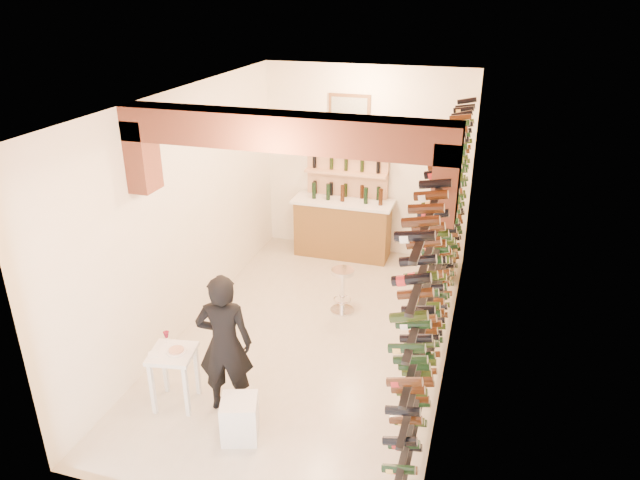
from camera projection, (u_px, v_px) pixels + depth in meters
The scene contains 11 objects.
ground at pixel (314, 337), 7.86m from camera, with size 6.00×6.00×0.00m, color beige.
room_shell at pixel (306, 183), 6.73m from camera, with size 3.52×6.02×3.21m.
wine_rack at pixel (438, 246), 6.84m from camera, with size 0.32×5.70×2.56m.
back_counter at pixel (343, 226), 10.05m from camera, with size 1.70×0.62×1.29m.
back_shelving at pixel (347, 187), 10.01m from camera, with size 1.40×0.31×2.73m.
tasting_table at pixel (173, 361), 6.41m from camera, with size 0.55×0.55×0.83m.
white_stool at pixel (240, 419), 6.04m from camera, with size 0.37×0.37×0.46m, color white.
person at pixel (225, 344), 6.25m from camera, with size 0.60×0.39×1.64m, color black.
chrome_barstool at pixel (343, 287), 8.34m from camera, with size 0.35×0.35×0.67m.
crate_lower at pixel (438, 271), 9.37m from camera, with size 0.47×0.33×0.28m, color tan.
crate_upper at pixel (439, 255), 9.25m from camera, with size 0.48×0.33×0.28m, color tan.
Camera 1 is at (2.01, -6.37, 4.35)m, focal length 32.82 mm.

